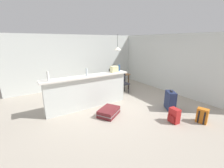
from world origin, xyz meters
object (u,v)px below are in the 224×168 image
Objects in this scene: pendant_lamp at (118,48)px; dining_table at (116,76)px; bottle_white at (48,76)px; grocery_bag at (114,69)px; dining_chair_near_partition at (123,81)px; backpack_orange at (202,116)px; bottle_clear at (87,72)px; bottle_blue at (119,68)px; suitcase_upright_navy at (170,100)px; suitcase_flat_maroon at (109,112)px; backpack_red at (174,116)px; dining_chair_far_side at (111,76)px.

dining_table is at bearing 99.49° from pendant_lamp.
grocery_bag is at bearing 0.95° from bottle_white.
dining_chair_near_partition is (-0.01, -0.56, -0.13)m from dining_table.
pendant_lamp is 1.71× the size of backpack_orange.
bottle_white reaches higher than bottle_clear.
bottle_blue is 2.10m from suitcase_upright_navy.
suitcase_flat_maroon is 2.10× the size of backpack_red.
suitcase_flat_maroon is at bearing -27.91° from bottle_white.
bottle_clear is at bearing 1.86° from bottle_white.
dining_chair_far_side is (3.22, 1.79, -0.76)m from bottle_white.
dining_table is at bearing 95.73° from suitcase_upright_navy.
bottle_blue is 1.44m from dining_table.
bottle_blue reaches higher than suitcase_upright_navy.
bottle_clear is at bearing 126.85° from backpack_red.
grocery_bag is 2.48m from backpack_red.
dining_table is at bearing 84.73° from backpack_red.
pendant_lamp reaches higher than dining_table.
backpack_red is at bearing 147.41° from backpack_orange.
suitcase_upright_navy is at bearing -24.49° from bottle_white.
bottle_blue is at bearing -136.58° from dining_chair_near_partition.
pendant_lamp is 1.71× the size of backpack_red.
bottle_blue is at bearing 118.79° from suitcase_upright_navy.
bottle_white reaches higher than backpack_red.
bottle_white is at bearing -167.53° from dining_chair_near_partition.
suitcase_upright_navy is (0.28, -2.81, -0.32)m from dining_table.
suitcase_flat_maroon is 1.31× the size of suitcase_upright_navy.
dining_table is 0.58m from dining_chair_near_partition.
grocery_bag is 0.28× the size of dining_chair_far_side.
suitcase_upright_navy is 1.60× the size of backpack_orange.
bottle_clear reaches higher than suitcase_upright_navy.
bottle_white reaches higher than dining_chair_near_partition.
pendant_lamp is at bearing 95.59° from suitcase_upright_navy.
grocery_bag is at bearing 126.39° from suitcase_upright_navy.
dining_chair_near_partition is at bearing 18.57° from bottle_clear.
bottle_blue reaches higher than suitcase_flat_maroon.
dining_chair_near_partition is at bearing 12.47° from bottle_white.
dining_table is 2.62× the size of backpack_orange.
suitcase_upright_navy is at bearing 44.79° from backpack_red.
grocery_bag is at bearing -165.86° from bottle_blue.
backpack_orange is (3.48, -2.57, -1.07)m from bottle_white.
bottle_clear is 1.32m from bottle_blue.
bottle_white is at bearing 143.58° from backpack_orange.
backpack_orange is (1.98, -1.78, 0.09)m from suitcase_flat_maroon.
backpack_orange is (0.36, -3.26, -0.31)m from dining_chair_near_partition.
bottle_white reaches higher than suitcase_upright_navy.
dining_table is at bearing 51.38° from suitcase_flat_maroon.
suitcase_upright_navy is at bearing -86.68° from dining_chair_far_side.
bottle_clear is at bearing 179.93° from grocery_bag.
backpack_orange is at bearing -84.87° from pendant_lamp.
dining_chair_near_partition is at bearing -93.16° from pendant_lamp.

